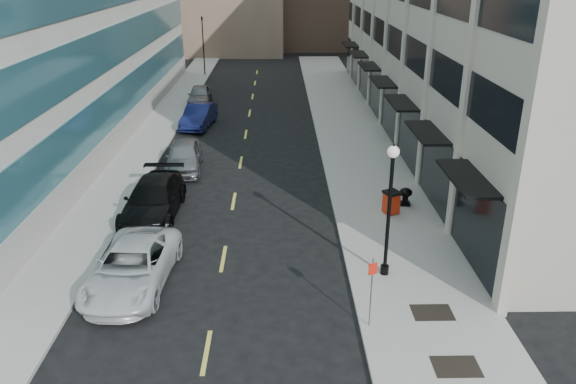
{
  "coord_description": "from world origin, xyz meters",
  "views": [
    {
      "loc": [
        2.31,
        -12.44,
        11.41
      ],
      "look_at": [
        2.7,
        9.11,
        2.51
      ],
      "focal_mm": 35.0,
      "sensor_mm": 36.0,
      "label": 1
    }
  ],
  "objects_px": {
    "car_blue_sedan": "(199,116)",
    "trash_bin": "(391,202)",
    "car_silver_sedan": "(184,156)",
    "car_black_pickup": "(153,199)",
    "traffic_signal": "(202,20)",
    "urn_planter": "(406,195)",
    "sign_post": "(372,283)",
    "lamppost": "(390,200)",
    "car_white_van": "(132,267)",
    "car_grey_sedan": "(200,95)"
  },
  "relations": [
    {
      "from": "car_grey_sedan",
      "to": "lamppost",
      "type": "height_order",
      "value": "lamppost"
    },
    {
      "from": "traffic_signal",
      "to": "trash_bin",
      "type": "relative_size",
      "value": 6.16
    },
    {
      "from": "car_black_pickup",
      "to": "trash_bin",
      "type": "height_order",
      "value": "car_black_pickup"
    },
    {
      "from": "car_blue_sedan",
      "to": "urn_planter",
      "type": "xyz_separation_m",
      "value": [
        12.14,
        -14.95,
        -0.14
      ]
    },
    {
      "from": "trash_bin",
      "to": "sign_post",
      "type": "relative_size",
      "value": 0.45
    },
    {
      "from": "car_silver_sedan",
      "to": "car_blue_sedan",
      "type": "distance_m",
      "value": 9.3
    },
    {
      "from": "car_blue_sedan",
      "to": "sign_post",
      "type": "xyz_separation_m",
      "value": [
        8.84,
        -24.9,
        0.94
      ]
    },
    {
      "from": "car_blue_sedan",
      "to": "urn_planter",
      "type": "relative_size",
      "value": 5.68
    },
    {
      "from": "car_blue_sedan",
      "to": "lamppost",
      "type": "xyz_separation_m",
      "value": [
        9.94,
        -21.56,
        2.44
      ]
    },
    {
      "from": "car_grey_sedan",
      "to": "sign_post",
      "type": "distance_m",
      "value": 33.34
    },
    {
      "from": "traffic_signal",
      "to": "lamppost",
      "type": "distance_m",
      "value": 43.3
    },
    {
      "from": "trash_bin",
      "to": "lamppost",
      "type": "bearing_deg",
      "value": -126.6
    },
    {
      "from": "trash_bin",
      "to": "sign_post",
      "type": "height_order",
      "value": "sign_post"
    },
    {
      "from": "car_silver_sedan",
      "to": "car_grey_sedan",
      "type": "relative_size",
      "value": 1.05
    },
    {
      "from": "car_white_van",
      "to": "traffic_signal",
      "type": "bearing_deg",
      "value": 96.6
    },
    {
      "from": "lamppost",
      "to": "traffic_signal",
      "type": "bearing_deg",
      "value": 105.98
    },
    {
      "from": "car_white_van",
      "to": "car_blue_sedan",
      "type": "relative_size",
      "value": 1.16
    },
    {
      "from": "car_white_van",
      "to": "car_blue_sedan",
      "type": "xyz_separation_m",
      "value": [
        -0.34,
        22.0,
        0.02
      ]
    },
    {
      "from": "sign_post",
      "to": "car_white_van",
      "type": "bearing_deg",
      "value": 140.75
    },
    {
      "from": "car_blue_sedan",
      "to": "trash_bin",
      "type": "relative_size",
      "value": 4.45
    },
    {
      "from": "car_black_pickup",
      "to": "sign_post",
      "type": "distance_m",
      "value": 12.86
    },
    {
      "from": "car_white_van",
      "to": "trash_bin",
      "type": "height_order",
      "value": "car_white_van"
    },
    {
      "from": "car_white_van",
      "to": "urn_planter",
      "type": "relative_size",
      "value": 6.57
    },
    {
      "from": "car_silver_sedan",
      "to": "sign_post",
      "type": "distance_m",
      "value": 17.8
    },
    {
      "from": "car_white_van",
      "to": "urn_planter",
      "type": "height_order",
      "value": "car_white_van"
    },
    {
      "from": "car_blue_sedan",
      "to": "car_grey_sedan",
      "type": "height_order",
      "value": "car_blue_sedan"
    },
    {
      "from": "car_white_van",
      "to": "car_blue_sedan",
      "type": "height_order",
      "value": "car_blue_sedan"
    },
    {
      "from": "car_silver_sedan",
      "to": "car_black_pickup",
      "type": "bearing_deg",
      "value": -98.9
    },
    {
      "from": "traffic_signal",
      "to": "car_silver_sedan",
      "type": "height_order",
      "value": "traffic_signal"
    },
    {
      "from": "trash_bin",
      "to": "urn_planter",
      "type": "xyz_separation_m",
      "value": [
        0.9,
        0.99,
        -0.07
      ]
    },
    {
      "from": "car_blue_sedan",
      "to": "trash_bin",
      "type": "bearing_deg",
      "value": -47.92
    },
    {
      "from": "traffic_signal",
      "to": "trash_bin",
      "type": "height_order",
      "value": "traffic_signal"
    },
    {
      "from": "sign_post",
      "to": "car_silver_sedan",
      "type": "bearing_deg",
      "value": 98.16
    },
    {
      "from": "traffic_signal",
      "to": "lamppost",
      "type": "height_order",
      "value": "traffic_signal"
    },
    {
      "from": "car_blue_sedan",
      "to": "car_silver_sedan",
      "type": "bearing_deg",
      "value": -81.01
    },
    {
      "from": "car_blue_sedan",
      "to": "car_black_pickup",
      "type": "bearing_deg",
      "value": -83.6
    },
    {
      "from": "car_grey_sedan",
      "to": "lamppost",
      "type": "relative_size",
      "value": 0.89
    },
    {
      "from": "car_white_van",
      "to": "lamppost",
      "type": "bearing_deg",
      "value": 6.07
    },
    {
      "from": "car_silver_sedan",
      "to": "car_blue_sedan",
      "type": "relative_size",
      "value": 0.99
    },
    {
      "from": "traffic_signal",
      "to": "urn_planter",
      "type": "distance_m",
      "value": 38.02
    },
    {
      "from": "urn_planter",
      "to": "traffic_signal",
      "type": "bearing_deg",
      "value": 111.97
    },
    {
      "from": "sign_post",
      "to": "traffic_signal",
      "type": "bearing_deg",
      "value": 83.11
    },
    {
      "from": "lamppost",
      "to": "car_white_van",
      "type": "bearing_deg",
      "value": -177.4
    },
    {
      "from": "traffic_signal",
      "to": "car_silver_sedan",
      "type": "distance_m",
      "value": 29.78
    },
    {
      "from": "car_blue_sedan",
      "to": "trash_bin",
      "type": "height_order",
      "value": "car_blue_sedan"
    },
    {
      "from": "car_black_pickup",
      "to": "trash_bin",
      "type": "relative_size",
      "value": 5.29
    },
    {
      "from": "traffic_signal",
      "to": "urn_planter",
      "type": "relative_size",
      "value": 7.85
    },
    {
      "from": "car_blue_sedan",
      "to": "lamppost",
      "type": "height_order",
      "value": "lamppost"
    },
    {
      "from": "car_blue_sedan",
      "to": "car_white_van",
      "type": "bearing_deg",
      "value": -82.21
    },
    {
      "from": "car_black_pickup",
      "to": "car_grey_sedan",
      "type": "bearing_deg",
      "value": 92.57
    }
  ]
}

